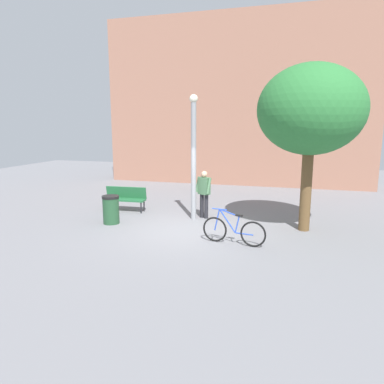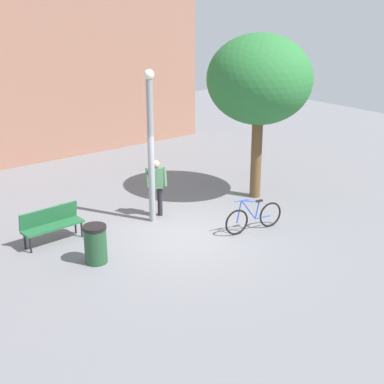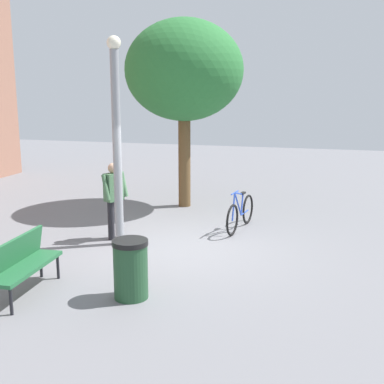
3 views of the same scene
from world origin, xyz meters
name	(u,v)px [view 3 (image 3 of 3)]	position (x,y,z in m)	size (l,w,h in m)	color
ground_plane	(185,247)	(0.00, 0.00, 0.00)	(36.00, 36.00, 0.00)	slate
lamppost	(117,135)	(-0.15, 1.39, 2.30)	(0.28, 0.28, 4.22)	gray
person_by_lamppost	(114,195)	(0.16, 1.64, 0.97)	(0.63, 0.46, 1.67)	#232328
park_bench	(21,261)	(-2.97, 1.83, 0.55)	(1.62, 0.56, 0.92)	#236038
plaza_tree	(184,71)	(3.52, 1.06, 3.65)	(3.14, 3.14, 5.01)	brown
bicycle_blue	(240,213)	(1.61, -0.85, 0.38)	(1.80, 0.33, 0.97)	black
trash_bin	(131,269)	(-2.64, 0.11, 0.47)	(0.56, 0.56, 0.94)	#234C2D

